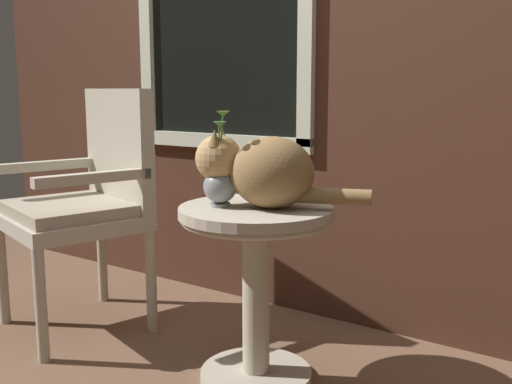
# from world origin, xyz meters

# --- Properties ---
(ground_plane) EXTENTS (6.00, 6.00, 0.00)m
(ground_plane) POSITION_xyz_m (0.00, 0.00, 0.00)
(ground_plane) COLOR brown
(back_wall) EXTENTS (4.00, 0.07, 2.60)m
(back_wall) POSITION_xyz_m (-0.02, 0.76, 1.30)
(back_wall) COLOR #47281C
(back_wall) RESTS_ON ground_plane
(wicker_side_table) EXTENTS (0.52, 0.52, 0.62)m
(wicker_side_table) POSITION_xyz_m (0.27, 0.09, 0.43)
(wicker_side_table) COLOR #B2A893
(wicker_side_table) RESTS_ON ground_plane
(wicker_chair) EXTENTS (0.65, 0.63, 1.01)m
(wicker_chair) POSITION_xyz_m (-0.61, 0.10, 0.57)
(wicker_chair) COLOR #B2A893
(wicker_chair) RESTS_ON ground_plane
(cat) EXTENTS (0.56, 0.32, 0.26)m
(cat) POSITION_xyz_m (0.29, 0.09, 0.74)
(cat) COLOR olive
(cat) RESTS_ON wicker_side_table
(pewter_vase_with_ivy) EXTENTS (0.12, 0.11, 0.32)m
(pewter_vase_with_ivy) POSITION_xyz_m (0.17, 0.02, 0.71)
(pewter_vase_with_ivy) COLOR gray
(pewter_vase_with_ivy) RESTS_ON wicker_side_table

